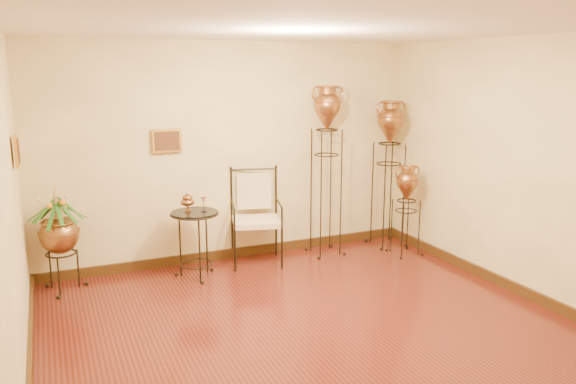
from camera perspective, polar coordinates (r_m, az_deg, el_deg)
name	(u,v)px	position (r m, az deg, el deg)	size (l,w,h in m)	color
ground	(319,335)	(5.45, 3.15, -14.34)	(5.00, 5.00, 0.00)	#581D14
room_shell	(320,153)	(4.93, 3.29, 4.01)	(5.02, 5.02, 2.81)	#FEECA4
amphora_tall	(326,169)	(7.43, 3.90, 2.34)	(0.59, 0.59, 2.27)	black
amphora_mid	(388,173)	(7.94, 10.17, 1.94)	(0.48, 0.48, 2.06)	black
amphora_short	(406,210)	(7.67, 11.90, -1.77)	(0.46, 0.46, 1.23)	black
planter_urn	(59,230)	(6.72, -22.25, -3.60)	(0.79, 0.79, 1.27)	black
armchair	(256,218)	(7.16, -3.25, -2.61)	(0.81, 0.78, 1.20)	black
side_table	(195,243)	(6.80, -9.39, -5.16)	(0.67, 0.67, 1.02)	black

